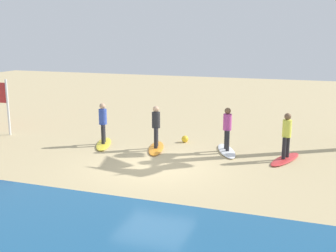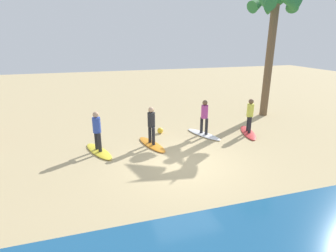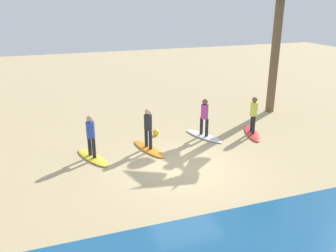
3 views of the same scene
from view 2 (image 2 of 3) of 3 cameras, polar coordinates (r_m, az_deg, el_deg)
ground_plane at (r=10.28m, az=3.08°, el=-7.80°), size 60.00×60.00×0.00m
surfboard_red at (r=13.85m, az=16.57°, el=-1.32°), size 1.21×2.17×0.09m
surfer_red at (r=13.57m, az=16.95°, el=2.63°), size 0.32×0.44×1.64m
surfboard_white at (r=13.15m, az=7.53°, el=-1.75°), size 1.31×2.16×0.09m
surfer_white at (r=12.84m, az=7.71°, el=2.41°), size 0.32×0.44×1.64m
surfboard_orange at (r=11.86m, az=-3.44°, el=-3.90°), size 1.09×2.17×0.09m
surfer_orange at (r=11.52m, az=-3.53°, el=0.68°), size 0.32×0.45×1.64m
surfboard_yellow at (r=11.51m, az=-14.40°, el=-5.18°), size 1.28×2.16×0.09m
surfer_yellow at (r=11.16m, az=-14.80°, el=-0.50°), size 0.32×0.44×1.64m
palm_tree at (r=16.91m, az=21.61°, el=21.25°), size 2.88×3.03×7.15m
beach_ball at (r=13.26m, az=-1.66°, el=-0.96°), size 0.29×0.29×0.29m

